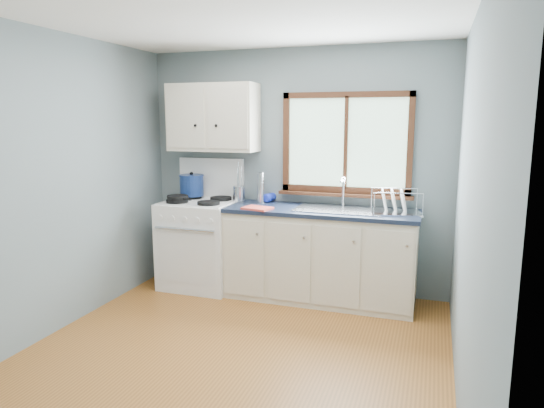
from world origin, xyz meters
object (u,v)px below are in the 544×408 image
(stockpot, at_px, (192,185))
(utensil_crock, at_px, (239,193))
(base_cabinets, at_px, (320,259))
(thermos, at_px, (261,188))
(dish_rack, at_px, (395,207))
(gas_range, at_px, (201,241))
(skillet, at_px, (178,198))
(sink, at_px, (339,216))

(stockpot, height_order, utensil_crock, utensil_crock)
(base_cabinets, relative_size, stockpot, 6.32)
(thermos, distance_m, dish_rack, 1.39)
(gas_range, height_order, thermos, gas_range)
(gas_range, height_order, skillet, gas_range)
(base_cabinets, height_order, dish_rack, dish_rack)
(skillet, distance_m, dish_rack, 2.19)
(gas_range, relative_size, base_cabinets, 0.74)
(stockpot, bearing_deg, dish_rack, -3.07)
(base_cabinets, relative_size, sink, 2.20)
(base_cabinets, distance_m, dish_rack, 0.91)
(gas_range, xyz_separation_m, sink, (1.49, 0.02, 0.37))
(utensil_crock, bearing_deg, stockpot, -176.10)
(gas_range, distance_m, sink, 1.53)
(sink, relative_size, dish_rack, 1.66)
(gas_range, height_order, sink, gas_range)
(utensil_crock, bearing_deg, base_cabinets, -9.33)
(stockpot, bearing_deg, utensil_crock, 3.90)
(sink, bearing_deg, base_cabinets, 179.87)
(utensil_crock, relative_size, dish_rack, 0.83)
(gas_range, bearing_deg, utensil_crock, 24.08)
(stockpot, bearing_deg, thermos, 1.39)
(gas_range, relative_size, skillet, 3.87)
(stockpot, bearing_deg, base_cabinets, -4.48)
(sink, xyz_separation_m, skillet, (-1.66, -0.17, 0.12))
(dish_rack, bearing_deg, sink, 168.77)
(gas_range, distance_m, stockpot, 0.62)
(base_cabinets, relative_size, thermos, 5.78)
(thermos, bearing_deg, skillet, -159.10)
(sink, xyz_separation_m, stockpot, (-1.65, 0.12, 0.22))
(sink, height_order, thermos, thermos)
(skillet, bearing_deg, utensil_crock, 54.87)
(thermos, xyz_separation_m, dish_rack, (1.38, -0.14, -0.10))
(sink, distance_m, thermos, 0.89)
(base_cabinets, distance_m, utensil_crock, 1.11)
(skillet, distance_m, stockpot, 0.30)
(base_cabinets, distance_m, sink, 0.48)
(base_cabinets, xyz_separation_m, dish_rack, (0.70, -0.00, 0.57))
(stockpot, xyz_separation_m, utensil_crock, (0.54, 0.04, -0.07))
(sink, height_order, skillet, sink)
(base_cabinets, xyz_separation_m, sink, (0.18, -0.00, 0.45))
(sink, distance_m, dish_rack, 0.54)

